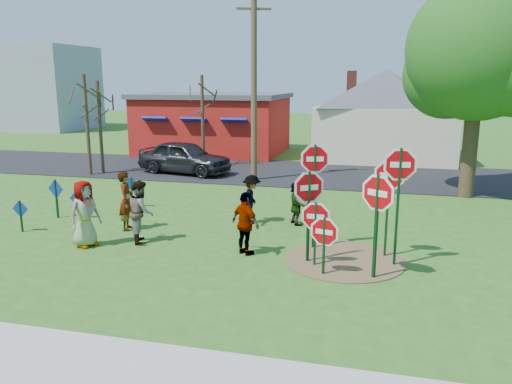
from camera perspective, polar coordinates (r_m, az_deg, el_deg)
ground at (r=15.53m, az=-6.59°, el=-5.15°), size 120.00×120.00×0.00m
sidewalk at (r=9.66m, az=-22.31°, el=-17.33°), size 22.00×1.80×0.08m
road at (r=26.29m, az=2.14°, el=2.30°), size 120.00×7.50×0.04m
dirt_patch at (r=13.69m, az=9.99°, el=-7.67°), size 3.20×3.20×0.03m
red_building at (r=33.71m, az=-4.82°, el=7.87°), size 9.40×7.69×3.90m
cream_house at (r=31.89m, az=14.48°, el=8.98°), size 9.40×9.40×6.50m
distant_building at (r=55.02m, az=-23.76°, el=10.81°), size 10.00×8.00×8.00m
stop_sign_a at (r=12.87m, az=6.82°, el=-3.28°), size 1.00×0.07×1.83m
stop_sign_b at (r=13.98m, az=6.72°, el=2.56°), size 1.05×0.36×3.15m
stop_sign_c at (r=13.04m, az=16.06°, el=1.37°), size 1.12×0.18×3.23m
stop_sign_d at (r=13.72m, az=14.93°, el=0.89°), size 1.09×0.20×2.81m
stop_sign_e at (r=12.33m, az=7.81°, el=-4.89°), size 0.96×0.25×1.60m
stop_sign_f at (r=12.10m, az=13.71°, el=-1.01°), size 1.02×0.66×2.73m
stop_sign_g at (r=12.96m, az=6.05°, el=-0.48°), size 0.97×0.64×2.59m
blue_diamond_a at (r=17.47m, az=-25.31°, el=-2.12°), size 0.57×0.05×1.04m
blue_diamond_b at (r=18.73m, az=-21.88°, el=-0.20°), size 0.68×0.15×1.38m
blue_diamond_c at (r=18.40m, az=-19.73°, el=-1.00°), size 0.60×0.06×1.02m
blue_diamond_d at (r=19.38m, az=-14.01°, el=0.39°), size 0.56×0.07×1.19m
person_a at (r=15.18m, az=-19.00°, el=-2.36°), size 0.94×1.12×1.95m
person_b at (r=16.50m, az=-14.60°, el=-0.99°), size 0.62×0.79×1.90m
person_c at (r=15.17m, az=-13.00°, el=-2.18°), size 1.05×1.13×1.86m
person_d at (r=16.72m, az=-0.50°, el=-0.84°), size 0.75×1.14×1.65m
person_e at (r=13.68m, az=-1.21°, el=-3.65°), size 1.10×0.94×1.77m
person_f at (r=16.67m, az=4.67°, el=-1.25°), size 1.06×1.39×1.46m
suv at (r=25.98m, az=-8.17°, el=3.97°), size 5.19×2.93×1.67m
utility_pole at (r=23.72m, az=-0.24°, el=12.62°), size 2.08×0.94×8.98m
leafy_tree at (r=22.04m, az=24.43°, el=13.87°), size 6.14×5.61×8.73m
bare_tree_west at (r=26.53m, az=-18.84°, el=8.78°), size 1.80×1.80×5.03m
bare_tree_east at (r=27.63m, az=-6.14°, el=9.49°), size 1.80×1.80×5.03m
bare_tree_mid at (r=26.79m, az=-17.48°, el=8.48°), size 1.80×1.80×4.73m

